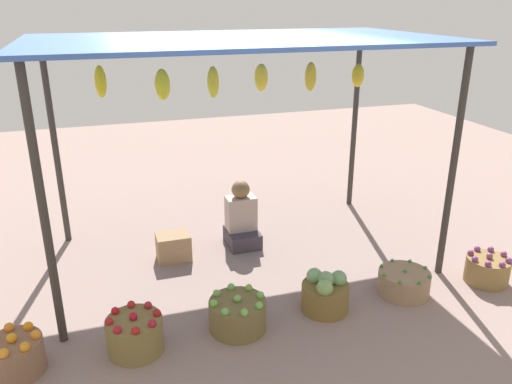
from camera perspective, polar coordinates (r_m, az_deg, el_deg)
ground_plane at (r=5.82m, az=-1.59°, el=-7.01°), size 14.00×14.00×0.00m
market_stall_structure at (r=5.17m, az=-1.88°, el=15.08°), size 4.05×2.32×2.36m
vendor_person at (r=5.95m, az=-1.63°, el=-3.17°), size 0.36×0.44×0.78m
basket_oranges at (r=4.51m, az=-25.30°, el=-16.18°), size 0.43×0.43×0.35m
basket_red_apples at (r=4.43m, az=-13.36°, el=-15.16°), size 0.46×0.46×0.36m
basket_green_apples at (r=4.57m, az=-2.06°, el=-13.47°), size 0.50×0.50×0.33m
basket_cabbages at (r=4.84m, az=7.73°, el=-11.17°), size 0.44×0.44×0.39m
basket_green_chilies at (r=5.27m, az=16.17°, el=-9.68°), size 0.50×0.50×0.26m
basket_purple_onions at (r=5.75m, az=24.40°, el=-7.86°), size 0.43×0.43×0.32m
wooden_crate_near_vendor at (r=5.73m, az=-9.20°, el=-6.08°), size 0.36×0.28×0.30m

